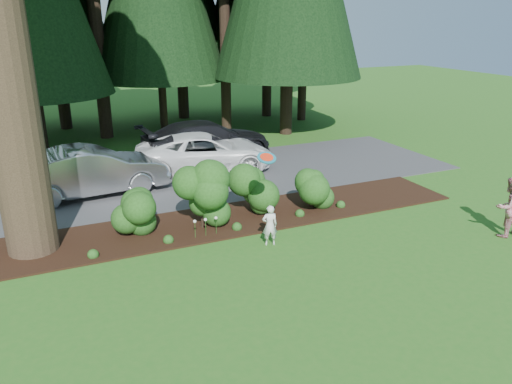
# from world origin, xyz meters

# --- Properties ---
(ground) EXTENTS (80.00, 80.00, 0.00)m
(ground) POSITION_xyz_m (0.00, 0.00, 0.00)
(ground) COLOR #28621C
(ground) RESTS_ON ground
(mulch_bed) EXTENTS (16.00, 2.50, 0.05)m
(mulch_bed) POSITION_xyz_m (0.00, 3.25, 0.03)
(mulch_bed) COLOR black
(mulch_bed) RESTS_ON ground
(driveway) EXTENTS (22.00, 6.00, 0.03)m
(driveway) POSITION_xyz_m (0.00, 7.50, 0.01)
(driveway) COLOR #38383A
(driveway) RESTS_ON ground
(shrub_row) EXTENTS (6.53, 1.60, 1.61)m
(shrub_row) POSITION_xyz_m (0.77, 3.14, 0.81)
(shrub_row) COLOR #1F4816
(shrub_row) RESTS_ON ground
(lily_cluster) EXTENTS (0.69, 0.09, 0.57)m
(lily_cluster) POSITION_xyz_m (-0.30, 2.40, 0.50)
(lily_cluster) COLOR #1F4816
(lily_cluster) RESTS_ON ground
(car_silver_wagon) EXTENTS (5.09, 2.22, 1.63)m
(car_silver_wagon) POSITION_xyz_m (-2.67, 7.16, 0.84)
(car_silver_wagon) COLOR #A9A9AE
(car_silver_wagon) RESTS_ON driveway
(car_white_suv) EXTENTS (5.59, 3.32, 1.46)m
(car_white_suv) POSITION_xyz_m (1.65, 8.24, 0.76)
(car_white_suv) COLOR white
(car_white_suv) RESTS_ON driveway
(car_dark_suv) EXTENTS (5.69, 2.71, 1.60)m
(car_dark_suv) POSITION_xyz_m (2.25, 9.80, 0.83)
(car_dark_suv) COLOR black
(car_dark_suv) RESTS_ON driveway
(child) EXTENTS (0.45, 0.35, 1.11)m
(child) POSITION_xyz_m (1.09, 1.28, 0.55)
(child) COLOR silver
(child) RESTS_ON ground
(adult) EXTENTS (0.86, 0.69, 1.68)m
(adult) POSITION_xyz_m (7.23, -0.81, 0.84)
(adult) COLOR #A81634
(adult) RESTS_ON ground
(frisbee) EXTENTS (0.48, 0.45, 0.21)m
(frisbee) POSITION_xyz_m (0.97, 1.24, 2.40)
(frisbee) COLOR #187087
(frisbee) RESTS_ON ground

